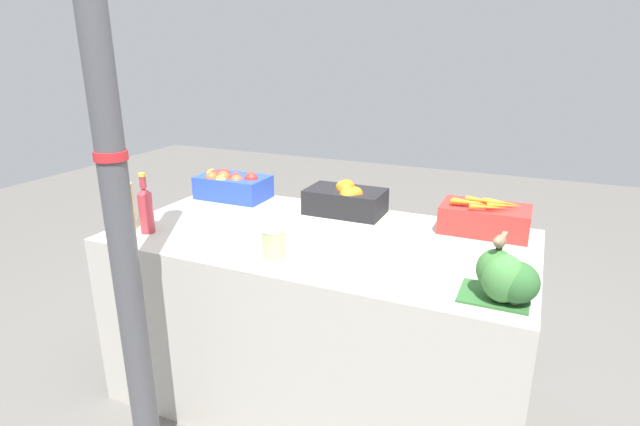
{
  "coord_description": "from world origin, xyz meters",
  "views": [
    {
      "loc": [
        0.83,
        -1.87,
        1.58
      ],
      "look_at": [
        0.0,
        0.0,
        0.91
      ],
      "focal_mm": 28.0,
      "sensor_mm": 36.0,
      "label": 1
    }
  ],
  "objects_px": {
    "apple_crate": "(231,185)",
    "sparrow_bird": "(500,241)",
    "broccoli_pile": "(505,278)",
    "juice_bottle_golden": "(126,202)",
    "carrot_crate": "(485,218)",
    "juice_bottle_ruby": "(146,209)",
    "orange_crate": "(346,199)",
    "pickle_jar": "(274,242)",
    "support_pole": "(115,190)"
  },
  "relations": [
    {
      "from": "apple_crate",
      "to": "sparrow_bird",
      "type": "bearing_deg",
      "value": -23.34
    },
    {
      "from": "apple_crate",
      "to": "broccoli_pile",
      "type": "distance_m",
      "value": 1.59
    },
    {
      "from": "juice_bottle_golden",
      "to": "carrot_crate",
      "type": "bearing_deg",
      "value": 22.59
    },
    {
      "from": "carrot_crate",
      "to": "juice_bottle_ruby",
      "type": "bearing_deg",
      "value": -155.8
    },
    {
      "from": "carrot_crate",
      "to": "juice_bottle_golden",
      "type": "distance_m",
      "value": 1.59
    },
    {
      "from": "orange_crate",
      "to": "pickle_jar",
      "type": "bearing_deg",
      "value": -95.28
    },
    {
      "from": "apple_crate",
      "to": "juice_bottle_ruby",
      "type": "relative_size",
      "value": 1.4
    },
    {
      "from": "support_pole",
      "to": "carrot_crate",
      "type": "distance_m",
      "value": 1.51
    },
    {
      "from": "juice_bottle_golden",
      "to": "sparrow_bird",
      "type": "bearing_deg",
      "value": -0.34
    },
    {
      "from": "support_pole",
      "to": "pickle_jar",
      "type": "height_order",
      "value": "support_pole"
    },
    {
      "from": "sparrow_bird",
      "to": "apple_crate",
      "type": "bearing_deg",
      "value": -105.24
    },
    {
      "from": "carrot_crate",
      "to": "juice_bottle_golden",
      "type": "height_order",
      "value": "juice_bottle_golden"
    },
    {
      "from": "juice_bottle_golden",
      "to": "sparrow_bird",
      "type": "height_order",
      "value": "juice_bottle_golden"
    },
    {
      "from": "support_pole",
      "to": "juice_bottle_ruby",
      "type": "relative_size",
      "value": 8.54
    },
    {
      "from": "carrot_crate",
      "to": "juice_bottle_ruby",
      "type": "relative_size",
      "value": 1.4
    },
    {
      "from": "carrot_crate",
      "to": "juice_bottle_ruby",
      "type": "height_order",
      "value": "juice_bottle_ruby"
    },
    {
      "from": "support_pole",
      "to": "carrot_crate",
      "type": "height_order",
      "value": "support_pole"
    },
    {
      "from": "apple_crate",
      "to": "orange_crate",
      "type": "xyz_separation_m",
      "value": [
        0.66,
        0.01,
        -0.0
      ]
    },
    {
      "from": "support_pole",
      "to": "juice_bottle_golden",
      "type": "bearing_deg",
      "value": 133.5
    },
    {
      "from": "apple_crate",
      "to": "pickle_jar",
      "type": "relative_size",
      "value": 3.12
    },
    {
      "from": "broccoli_pile",
      "to": "juice_bottle_golden",
      "type": "distance_m",
      "value": 1.6
    },
    {
      "from": "apple_crate",
      "to": "broccoli_pile",
      "type": "height_order",
      "value": "broccoli_pile"
    },
    {
      "from": "apple_crate",
      "to": "broccoli_pile",
      "type": "xyz_separation_m",
      "value": [
        1.45,
        -0.64,
        0.01
      ]
    },
    {
      "from": "broccoli_pile",
      "to": "pickle_jar",
      "type": "xyz_separation_m",
      "value": [
        -0.85,
        0.03,
        -0.02
      ]
    },
    {
      "from": "juice_bottle_golden",
      "to": "pickle_jar",
      "type": "bearing_deg",
      "value": -0.73
    },
    {
      "from": "orange_crate",
      "to": "broccoli_pile",
      "type": "relative_size",
      "value": 1.55
    },
    {
      "from": "apple_crate",
      "to": "sparrow_bird",
      "type": "height_order",
      "value": "sparrow_bird"
    },
    {
      "from": "carrot_crate",
      "to": "pickle_jar",
      "type": "distance_m",
      "value": 0.95
    },
    {
      "from": "support_pole",
      "to": "broccoli_pile",
      "type": "relative_size",
      "value": 9.47
    },
    {
      "from": "carrot_crate",
      "to": "juice_bottle_ruby",
      "type": "distance_m",
      "value": 1.49
    },
    {
      "from": "orange_crate",
      "to": "juice_bottle_ruby",
      "type": "bearing_deg",
      "value": -138.84
    },
    {
      "from": "carrot_crate",
      "to": "juice_bottle_golden",
      "type": "xyz_separation_m",
      "value": [
        -1.47,
        -0.61,
        0.06
      ]
    },
    {
      "from": "orange_crate",
      "to": "sparrow_bird",
      "type": "relative_size",
      "value": 2.77
    },
    {
      "from": "broccoli_pile",
      "to": "sparrow_bird",
      "type": "bearing_deg",
      "value": 140.74
    },
    {
      "from": "orange_crate",
      "to": "sparrow_bird",
      "type": "bearing_deg",
      "value": -39.21
    },
    {
      "from": "broccoli_pile",
      "to": "sparrow_bird",
      "type": "xyz_separation_m",
      "value": [
        -0.03,
        0.03,
        0.11
      ]
    },
    {
      "from": "orange_crate",
      "to": "juice_bottle_ruby",
      "type": "distance_m",
      "value": 0.93
    },
    {
      "from": "sparrow_bird",
      "to": "broccoli_pile",
      "type": "bearing_deg",
      "value": 58.85
    },
    {
      "from": "support_pole",
      "to": "juice_bottle_ruby",
      "type": "bearing_deg",
      "value": 124.88
    },
    {
      "from": "support_pole",
      "to": "broccoli_pile",
      "type": "xyz_separation_m",
      "value": [
        1.19,
        0.4,
        -0.26
      ]
    },
    {
      "from": "broccoli_pile",
      "to": "pickle_jar",
      "type": "height_order",
      "value": "broccoli_pile"
    },
    {
      "from": "apple_crate",
      "to": "juice_bottle_golden",
      "type": "bearing_deg",
      "value": -103.68
    },
    {
      "from": "broccoli_pile",
      "to": "juice_bottle_golden",
      "type": "height_order",
      "value": "juice_bottle_golden"
    },
    {
      "from": "support_pole",
      "to": "broccoli_pile",
      "type": "bearing_deg",
      "value": 18.57
    },
    {
      "from": "broccoli_pile",
      "to": "sparrow_bird",
      "type": "height_order",
      "value": "sparrow_bird"
    },
    {
      "from": "support_pole",
      "to": "carrot_crate",
      "type": "bearing_deg",
      "value": 44.72
    },
    {
      "from": "apple_crate",
      "to": "carrot_crate",
      "type": "height_order",
      "value": "same"
    },
    {
      "from": "juice_bottle_ruby",
      "to": "support_pole",
      "type": "bearing_deg",
      "value": -55.12
    },
    {
      "from": "juice_bottle_ruby",
      "to": "pickle_jar",
      "type": "bearing_deg",
      "value": -0.85
    },
    {
      "from": "orange_crate",
      "to": "broccoli_pile",
      "type": "height_order",
      "value": "broccoli_pile"
    }
  ]
}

